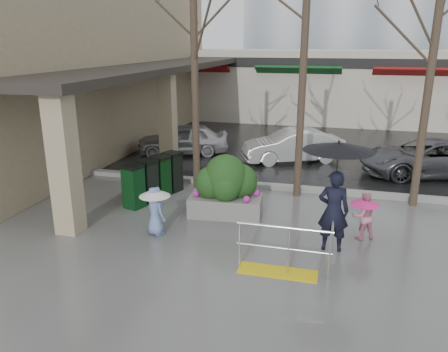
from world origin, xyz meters
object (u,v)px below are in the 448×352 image
at_px(tree_midwest, 306,12).
at_px(child_pink, 364,212).
at_px(child_blue, 155,206).
at_px(handrail, 281,256).
at_px(car_b, 292,146).
at_px(car_c, 428,158).
at_px(news_boxes, 154,179).
at_px(tree_west, 194,20).
at_px(woman, 336,184).
at_px(tree_mideast, 437,26).
at_px(car_a, 183,139).
at_px(planter, 226,187).

relative_size(tree_midwest, child_pink, 6.10).
bearing_deg(child_blue, handrail, -165.15).
bearing_deg(car_b, car_c, 57.21).
height_order(child_blue, car_c, car_c).
bearing_deg(news_boxes, child_blue, -48.04).
distance_m(tree_west, woman, 6.56).
height_order(car_b, car_c, same).
distance_m(woman, car_b, 7.59).
distance_m(tree_mideast, child_blue, 8.40).
bearing_deg(tree_mideast, news_boxes, -169.36).
xyz_separation_m(child_pink, child_blue, (-4.82, -1.01, 0.07)).
distance_m(news_boxes, car_a, 5.40).
height_order(tree_west, child_blue, tree_west).
bearing_deg(child_blue, tree_midwest, -95.20).
xyz_separation_m(child_blue, car_b, (2.44, 7.56, -0.10)).
distance_m(child_blue, car_b, 7.95).
distance_m(tree_mideast, car_a, 10.18).
height_order(handrail, car_b, car_b).
bearing_deg(planter, woman, -26.33).
relative_size(woman, child_blue, 2.10).
bearing_deg(tree_mideast, child_blue, -149.73).
xyz_separation_m(handrail, car_a, (-5.25, 8.72, 0.25)).
bearing_deg(tree_midwest, child_blue, -129.31).
bearing_deg(tree_midwest, tree_west, -180.00).
relative_size(child_blue, car_a, 0.32).
relative_size(tree_mideast, news_boxes, 2.87).
xyz_separation_m(handrail, woman, (0.95, 1.34, 1.17)).
xyz_separation_m(woman, news_boxes, (-5.17, 2.08, -0.93)).
bearing_deg(woman, child_blue, 2.48).
bearing_deg(car_a, child_pink, 27.81).
height_order(planter, car_c, planter).
bearing_deg(car_c, planter, -63.89).
distance_m(tree_mideast, child_pink, 5.20).
bearing_deg(child_blue, child_pink, -134.07).
xyz_separation_m(tree_midwest, tree_mideast, (3.30, -0.00, -0.37)).
bearing_deg(news_boxes, tree_mideast, 28.36).
distance_m(tree_west, tree_midwest, 3.20).
height_order(child_blue, car_b, car_b).
xyz_separation_m(tree_midwest, car_c, (4.15, 3.23, -4.60)).
bearing_deg(tree_mideast, car_b, 135.04).
bearing_deg(woman, tree_west, -39.44).
xyz_separation_m(child_blue, car_c, (7.17, 6.92, -0.10)).
bearing_deg(news_boxes, car_a, 118.67).
xyz_separation_m(tree_west, tree_midwest, (3.20, 0.00, 0.15)).
distance_m(tree_midwest, woman, 5.18).
relative_size(tree_midwest, car_c, 1.54).
bearing_deg(car_c, news_boxes, -76.87).
relative_size(tree_west, news_boxes, 3.00).
height_order(tree_midwest, car_b, tree_midwest).
relative_size(tree_midwest, car_a, 1.89).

